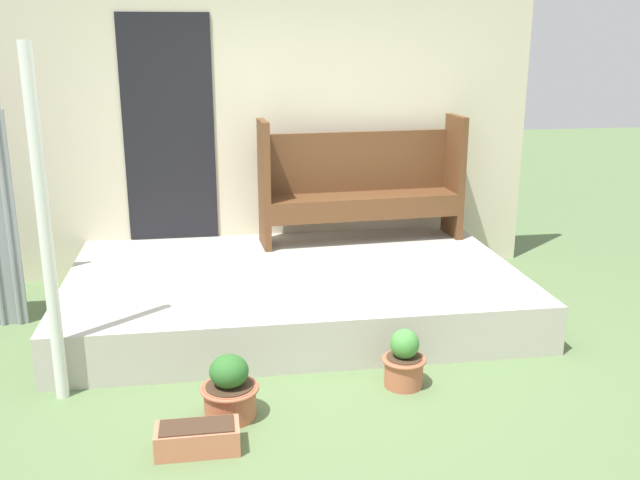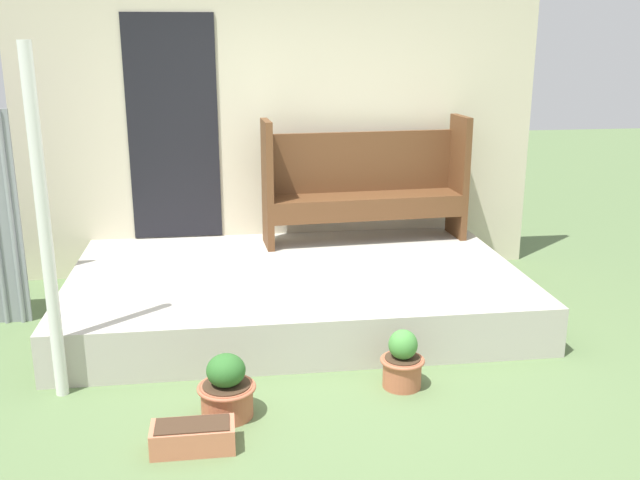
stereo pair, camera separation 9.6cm
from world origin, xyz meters
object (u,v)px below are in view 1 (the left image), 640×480
Objects in this scene: support_post at (45,230)px; bench at (361,180)px; flower_pot_left at (230,390)px; planter_box_rect at (197,438)px; flower_pot_middle at (404,361)px.

bench is (2.32, 1.99, -0.16)m from support_post.
support_post is 3.06m from bench.
flower_pot_left is 0.86× the size of planter_box_rect.
flower_pot_left is (-1.29, -2.41, -0.75)m from bench.
flower_pot_left is at bearing 60.77° from planter_box_rect.
flower_pot_left is (1.03, -0.41, -0.91)m from support_post.
bench is at bearing 61.84° from flower_pot_left.
support_post is 5.49× the size of flower_pot_left.
planter_box_rect is (-0.19, -0.34, -0.09)m from flower_pot_left.
flower_pot_left is 0.40m from planter_box_rect.
flower_pot_middle is at bearing -97.92° from bench.
flower_pot_left is 1.01× the size of flower_pot_middle.
support_post reaches higher than flower_pot_middle.
flower_pot_middle is at bearing -5.13° from support_post.
flower_pot_middle is at bearing 23.12° from planter_box_rect.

